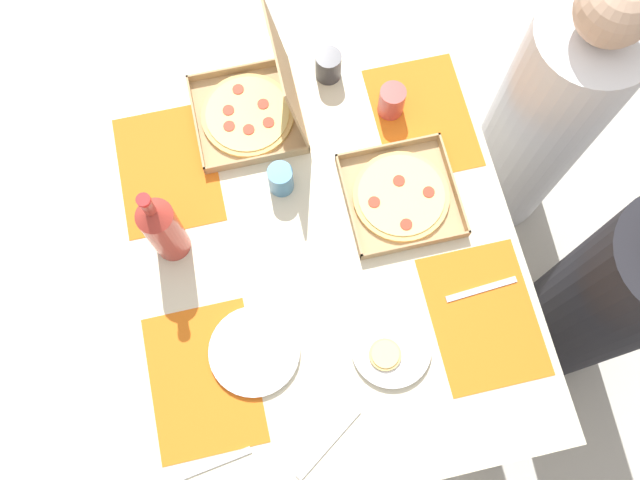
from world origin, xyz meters
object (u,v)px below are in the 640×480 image
cup_dark (328,66)px  cup_clear_left (281,179)px  plate_far_right (390,349)px  diner_right_seat (603,300)px  cup_spare (392,101)px  pizza_box_edge_far (401,196)px  plate_far_left (254,351)px  diner_left_seat (540,124)px  pizza_box_corner_left (256,106)px  soda_bottle (163,228)px

cup_dark → cup_clear_left: 0.36m
plate_far_right → diner_right_seat: 0.70m
cup_dark → cup_spare: size_ratio=0.94×
cup_dark → cup_spare: 0.21m
pizza_box_edge_far → plate_far_left: size_ratio=1.29×
diner_left_seat → diner_right_seat: bearing=-0.0°
plate_far_right → diner_left_seat: size_ratio=0.16×
cup_clear_left → diner_left_seat: bearing=97.9°
pizza_box_edge_far → cup_clear_left: size_ratio=3.17×
pizza_box_edge_far → cup_dark: (-0.41, -0.10, 0.03)m
pizza_box_corner_left → diner_left_seat: bearing=82.9°
soda_bottle → diner_left_seat: diner_left_seat is taller
cup_clear_left → diner_right_seat: diner_right_seat is taller
soda_bottle → diner_left_seat: bearing=100.7°
plate_far_right → cup_spare: 0.67m
plate_far_left → cup_dark: bearing=154.0°
cup_spare → diner_left_seat: diner_left_seat is taller
diner_right_seat → pizza_box_corner_left: bearing=-128.6°
pizza_box_corner_left → cup_clear_left: size_ratio=3.52×
plate_far_left → diner_right_seat: size_ratio=0.19×
soda_bottle → cup_spare: bearing=111.7°
pizza_box_edge_far → plate_far_right: bearing=-18.5°
plate_far_left → plate_far_right: bearing=78.2°
pizza_box_edge_far → cup_dark: cup_dark is taller
plate_far_right → cup_dark: size_ratio=2.21×
cup_dark → plate_far_left: bearing=-26.0°
pizza_box_edge_far → pizza_box_corner_left: (-0.33, -0.32, 0.04)m
cup_spare → cup_clear_left: bearing=-65.1°
pizza_box_edge_far → diner_right_seat: (0.36, 0.53, -0.23)m
pizza_box_corner_left → plate_far_left: size_ratio=1.43×
pizza_box_edge_far → cup_spare: 0.27m
cup_clear_left → diner_right_seat: 0.99m
diner_left_seat → cup_dark: bearing=-106.7°
cup_clear_left → cup_spare: bearing=114.9°
pizza_box_corner_left → pizza_box_edge_far: bearing=44.8°
cup_dark → pizza_box_edge_far: bearing=14.2°
pizza_box_edge_far → diner_right_seat: diner_right_seat is taller
diner_left_seat → pizza_box_corner_left: bearing=-97.1°
plate_far_left → cup_spare: size_ratio=2.37×
plate_far_left → soda_bottle: soda_bottle is taller
pizza_box_corner_left → cup_clear_left: bearing=5.6°
pizza_box_corner_left → soda_bottle: size_ratio=1.00×
plate_far_right → plate_far_left: 0.34m
soda_bottle → diner_left_seat: size_ratio=0.27×
soda_bottle → pizza_box_corner_left: bearing=138.5°
cup_clear_left → diner_left_seat: 0.88m
plate_far_left → soda_bottle: bearing=-154.5°
soda_bottle → plate_far_left: bearing=25.5°
cup_dark → cup_spare: bearing=44.0°
pizza_box_edge_far → soda_bottle: soda_bottle is taller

